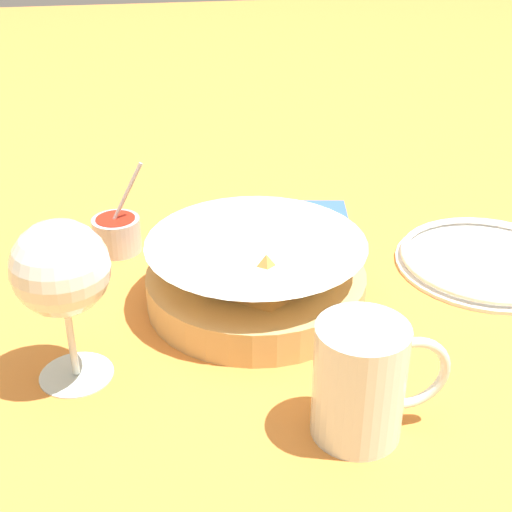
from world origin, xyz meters
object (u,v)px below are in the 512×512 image
object	(u,v)px
food_basket	(256,276)
sauce_cup	(117,233)
side_plate	(488,260)
wine_glass	(61,273)
beer_mug	(361,385)

from	to	relation	value
food_basket	sauce_cup	world-z (taller)	sauce_cup
food_basket	side_plate	world-z (taller)	food_basket
sauce_cup	wine_glass	world-z (taller)	wine_glass
sauce_cup	side_plate	size ratio (longest dim) A/B	0.52
beer_mug	sauce_cup	bearing A→B (deg)	119.13
food_basket	side_plate	bearing A→B (deg)	6.96
food_basket	side_plate	xyz separation A→B (m)	(0.30, 0.04, -0.03)
food_basket	sauce_cup	bearing A→B (deg)	135.23
sauce_cup	beer_mug	xyz separation A→B (m)	(0.21, -0.37, 0.03)
side_plate	wine_glass	bearing A→B (deg)	-164.47
side_plate	beer_mug	bearing A→B (deg)	-133.70
food_basket	wine_glass	size ratio (longest dim) A/B	1.48
food_basket	beer_mug	distance (m)	0.23
sauce_cup	wine_glass	size ratio (longest dim) A/B	0.71
beer_mug	food_basket	bearing A→B (deg)	103.65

